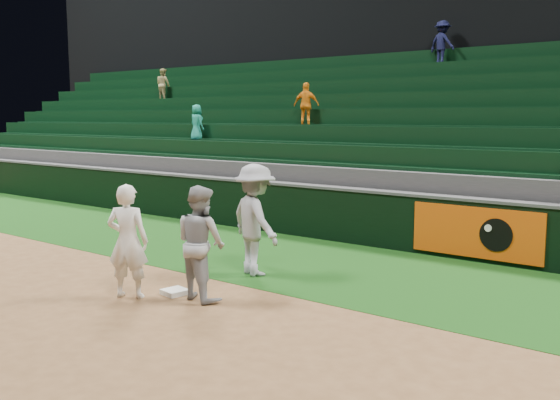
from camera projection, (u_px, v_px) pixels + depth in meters
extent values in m
plane|color=brown|center=(182.00, 292.00, 10.17)|extent=(70.00, 70.00, 0.00)
cube|color=#0F360D|center=(292.00, 259.00, 12.51)|extent=(36.00, 4.20, 0.01)
cube|color=black|center=(526.00, 30.00, 23.02)|extent=(40.00, 12.00, 12.00)
cube|color=white|center=(175.00, 292.00, 10.05)|extent=(0.42, 0.42, 0.08)
imported|color=white|center=(128.00, 241.00, 9.78)|extent=(0.79, 0.70, 1.81)
imported|color=#95979E|center=(201.00, 243.00, 9.70)|extent=(0.97, 0.82, 1.80)
imported|color=#93969F|center=(255.00, 220.00, 11.17)|extent=(1.48, 1.15, 2.01)
cube|color=black|center=(350.00, 216.00, 14.15)|extent=(36.00, 0.35, 1.20)
cube|color=#D84C0A|center=(476.00, 232.00, 12.18)|extent=(2.60, 0.05, 1.00)
cylinder|color=black|center=(496.00, 235.00, 11.91)|extent=(0.64, 0.02, 0.64)
cylinder|color=white|center=(488.00, 228.00, 11.97)|extent=(0.14, 0.02, 0.14)
cube|color=#424244|center=(350.00, 189.00, 14.07)|extent=(36.00, 0.40, 0.06)
cube|color=#343436|center=(366.00, 203.00, 14.69)|extent=(36.00, 0.85, 1.65)
cube|color=black|center=(372.00, 157.00, 14.75)|extent=(36.00, 0.14, 0.50)
cube|color=black|center=(368.00, 166.00, 14.64)|extent=(36.00, 0.45, 0.08)
cube|color=#343436|center=(384.00, 190.00, 15.33)|extent=(36.00, 0.85, 2.10)
cube|color=black|center=(390.00, 137.00, 15.35)|extent=(36.00, 0.14, 0.50)
cube|color=black|center=(386.00, 146.00, 15.25)|extent=(36.00, 0.45, 0.08)
cube|color=#343436|center=(400.00, 178.00, 15.96)|extent=(36.00, 0.85, 2.55)
cube|color=black|center=(406.00, 118.00, 15.96)|extent=(36.00, 0.14, 0.50)
cube|color=black|center=(403.00, 127.00, 15.85)|extent=(36.00, 0.45, 0.08)
cube|color=#343436|center=(415.00, 167.00, 16.60)|extent=(36.00, 0.85, 3.00)
cube|color=black|center=(421.00, 101.00, 16.56)|extent=(36.00, 0.14, 0.50)
cube|color=black|center=(418.00, 109.00, 16.46)|extent=(36.00, 0.45, 0.08)
cube|color=#343436|center=(429.00, 157.00, 17.23)|extent=(36.00, 0.85, 3.45)
cube|color=black|center=(435.00, 85.00, 17.17)|extent=(36.00, 0.14, 0.50)
cube|color=black|center=(432.00, 93.00, 17.06)|extent=(36.00, 0.45, 0.08)
cube|color=#343436|center=(442.00, 148.00, 17.87)|extent=(36.00, 0.85, 3.90)
cube|color=black|center=(448.00, 70.00, 17.77)|extent=(36.00, 0.14, 0.50)
cube|color=black|center=(445.00, 78.00, 17.67)|extent=(36.00, 0.45, 0.08)
cube|color=#343436|center=(454.00, 139.00, 18.50)|extent=(36.00, 0.85, 4.35)
cube|color=black|center=(460.00, 57.00, 18.38)|extent=(36.00, 0.14, 0.50)
cube|color=black|center=(458.00, 63.00, 18.27)|extent=(36.00, 0.45, 0.08)
imported|color=#177E6B|center=(197.00, 123.00, 18.98)|extent=(0.60, 0.45, 1.11)
imported|color=orange|center=(306.00, 105.00, 17.45)|extent=(0.79, 0.51, 1.24)
imported|color=tan|center=(163.00, 84.00, 23.44)|extent=(0.60, 0.48, 1.19)
imported|color=black|center=(442.00, 43.00, 18.36)|extent=(0.94, 0.71, 1.29)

